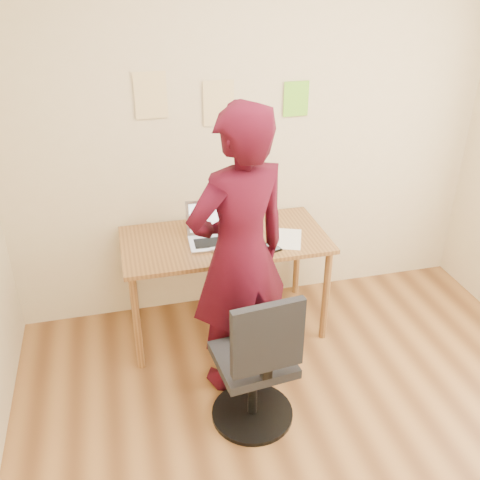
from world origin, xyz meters
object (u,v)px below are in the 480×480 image
object	(u,v)px
laptop	(213,233)
person	(240,256)
phone	(273,247)
desk	(225,249)
office_chair	(257,370)

from	to	relation	value
laptop	person	bearing A→B (deg)	-82.14
laptop	phone	bearing A→B (deg)	-27.07
desk	phone	distance (m)	0.36
desk	person	xyz separation A→B (m)	(-0.03, -0.54, 0.26)
desk	phone	size ratio (longest dim) A/B	9.87
desk	laptop	world-z (taller)	laptop
laptop	office_chair	bearing A→B (deg)	-84.65
office_chair	person	xyz separation A→B (m)	(0.00, 0.41, 0.51)
desk	office_chair	xyz separation A→B (m)	(-0.03, -0.96, -0.25)
phone	person	distance (m)	0.48
person	laptop	bearing A→B (deg)	-102.93
desk	phone	xyz separation A→B (m)	(0.28, -0.21, 0.09)
laptop	office_chair	size ratio (longest dim) A/B	0.38
office_chair	phone	bearing A→B (deg)	61.21
desk	laptop	distance (m)	0.16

